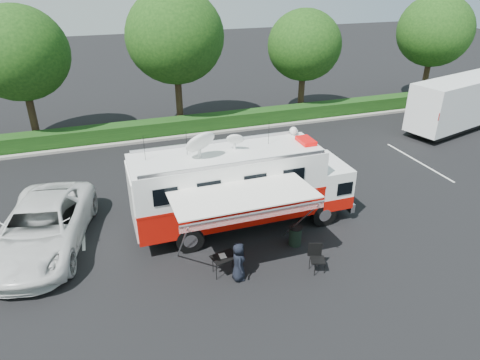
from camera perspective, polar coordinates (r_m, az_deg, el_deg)
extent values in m
plane|color=black|center=(18.36, 0.51, -5.97)|extent=(120.00, 120.00, 0.00)
cube|color=#9E998E|center=(28.88, 0.76, 6.80)|extent=(60.00, 0.35, 0.15)
cube|color=black|center=(29.55, 0.18, 8.14)|extent=(60.00, 1.20, 1.00)
cylinder|color=black|center=(28.88, -26.10, 8.51)|extent=(0.44, 0.44, 4.40)
ellipsoid|color=#14380F|center=(28.19, -27.45, 14.76)|extent=(5.63, 5.63, 5.35)
cylinder|color=black|center=(29.03, -8.18, 11.45)|extent=(0.44, 0.44, 4.80)
ellipsoid|color=#14380F|center=(28.32, -8.67, 18.39)|extent=(6.14, 6.14, 5.84)
cylinder|color=black|center=(31.98, 8.21, 12.12)|extent=(0.44, 0.44, 4.00)
ellipsoid|color=#14380F|center=(31.38, 8.57, 17.36)|extent=(5.12, 5.12, 4.86)
cylinder|color=black|center=(38.11, 23.60, 12.89)|extent=(0.44, 0.44, 4.40)
ellipsoid|color=#14380F|center=(37.59, 24.54, 17.67)|extent=(5.63, 5.63, 5.35)
cube|color=silver|center=(20.21, -20.20, -4.47)|extent=(0.12, 5.50, 0.01)
cube|color=silver|center=(20.70, -3.56, -1.95)|extent=(0.12, 5.50, 0.01)
cube|color=silver|center=(22.81, 11.10, 0.43)|extent=(0.12, 5.50, 0.01)
cube|color=silver|center=(26.16, 22.66, 2.29)|extent=(0.12, 5.50, 0.01)
cube|color=black|center=(18.07, 0.52, -4.51)|extent=(8.53, 1.39, 0.30)
cylinder|color=black|center=(18.41, 11.06, -4.44)|extent=(1.09, 0.32, 1.09)
cylinder|color=black|center=(20.06, 8.06, -1.41)|extent=(1.09, 0.32, 1.09)
cylinder|color=black|center=(16.61, -6.72, -7.83)|extent=(1.09, 0.32, 1.09)
cylinder|color=black|center=(18.43, -8.24, -4.15)|extent=(1.09, 0.32, 1.09)
cube|color=silver|center=(19.81, 12.94, -2.08)|extent=(0.20, 2.48, 0.40)
cube|color=white|center=(19.03, 11.30, 0.04)|extent=(1.39, 2.48, 1.69)
cube|color=#BB1007|center=(19.30, 11.15, -1.54)|extent=(1.41, 2.50, 0.55)
cube|color=black|center=(19.21, 13.06, 1.11)|extent=(0.12, 2.18, 0.69)
cube|color=#BB1007|center=(17.51, -1.62, -2.81)|extent=(7.54, 2.48, 1.19)
cube|color=#BB1007|center=(17.22, -1.65, -1.09)|extent=(7.56, 2.50, 0.10)
cube|color=white|center=(16.89, -1.68, 1.15)|extent=(7.54, 2.48, 1.39)
cube|color=white|center=(16.58, -1.71, 3.44)|extent=(7.54, 2.48, 0.08)
cube|color=#CC0505|center=(17.74, 8.78, 5.21)|extent=(0.55, 0.94, 0.16)
sphere|color=white|center=(18.49, 7.14, 6.54)|extent=(0.34, 0.34, 0.34)
ellipsoid|color=white|center=(15.92, -5.36, 5.05)|extent=(1.19, 1.19, 0.36)
ellipsoid|color=white|center=(16.68, -0.63, 5.47)|extent=(0.69, 0.69, 0.20)
cylinder|color=black|center=(16.20, -12.64, 4.13)|extent=(0.02, 0.02, 0.99)
cylinder|color=black|center=(16.41, -7.14, 4.89)|extent=(0.02, 0.02, 0.99)
cylinder|color=black|center=(17.34, 3.86, 6.26)|extent=(0.02, 0.02, 0.99)
cube|color=white|center=(14.66, 0.41, -1.97)|extent=(4.96, 2.38, 0.21)
cube|color=red|center=(13.80, 2.02, -4.83)|extent=(4.96, 0.04, 0.28)
cylinder|color=#B2B2B7|center=(13.72, 2.05, -4.44)|extent=(4.96, 0.07, 0.07)
cylinder|color=#B2B2B7|center=(14.89, -7.73, -8.37)|extent=(0.05, 2.57, 2.86)
cylinder|color=#B2B2B7|center=(16.12, 8.02, -5.40)|extent=(0.05, 2.57, 2.86)
imported|color=silver|center=(18.63, -24.36, -8.15)|extent=(4.38, 7.12, 1.84)
imported|color=black|center=(15.51, -0.19, -13.01)|extent=(0.59, 0.80, 1.48)
cube|color=black|center=(15.29, -2.10, -10.21)|extent=(1.01, 0.81, 0.04)
cylinder|color=black|center=(15.26, -3.16, -12.06)|extent=(0.02, 0.02, 0.73)
cylinder|color=black|center=(15.61, -3.64, -11.05)|extent=(0.02, 0.02, 0.73)
cylinder|color=black|center=(15.43, -0.49, -11.53)|extent=(0.02, 0.02, 0.73)
cylinder|color=black|center=(15.77, -1.03, -10.54)|extent=(0.02, 0.02, 0.73)
cube|color=silver|center=(15.30, -2.34, -10.06)|extent=(0.23, 0.31, 0.01)
cube|color=black|center=(15.78, 10.31, -10.43)|extent=(0.64, 0.64, 0.04)
cube|color=black|center=(15.79, 9.96, -9.11)|extent=(0.49, 0.22, 0.56)
cylinder|color=black|center=(15.71, 9.93, -11.73)|extent=(0.02, 0.02, 0.50)
cylinder|color=black|center=(15.98, 9.25, -10.90)|extent=(0.02, 0.02, 0.50)
cylinder|color=black|center=(15.88, 11.23, -11.39)|extent=(0.02, 0.02, 0.50)
cylinder|color=black|center=(16.15, 10.53, -10.58)|extent=(0.02, 0.02, 0.50)
cylinder|color=black|center=(17.10, 7.38, -7.44)|extent=(0.49, 0.49, 0.76)
cylinder|color=black|center=(16.88, 7.45, -6.31)|extent=(0.53, 0.53, 0.04)
cube|color=white|center=(33.18, 28.66, 9.61)|extent=(11.39, 5.14, 2.98)
cube|color=black|center=(33.61, 28.06, 6.98)|extent=(10.42, 4.63, 0.28)
cylinder|color=black|center=(30.32, 24.50, 6.12)|extent=(0.93, 0.28, 0.93)
cylinder|color=black|center=(31.74, 22.10, 7.42)|extent=(0.93, 0.28, 0.93)
cylinder|color=black|center=(31.08, 26.04, 6.27)|extent=(0.93, 0.28, 0.93)
cylinder|color=black|center=(32.47, 23.62, 7.55)|extent=(0.93, 0.28, 0.93)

